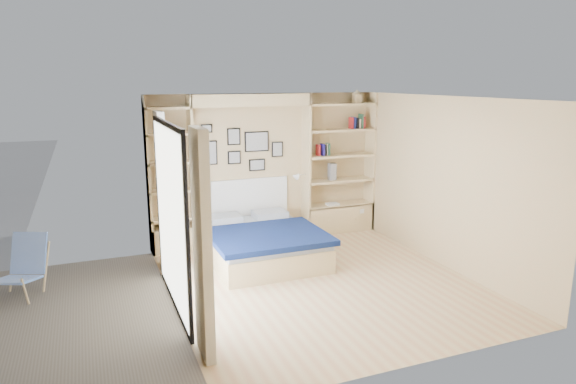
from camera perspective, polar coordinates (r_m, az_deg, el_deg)
name	(u,v)px	position (r m, az deg, el deg)	size (l,w,h in m)	color
ground	(320,282)	(7.19, 3.53, -9.93)	(4.50, 4.50, 0.00)	#D0B482
room_shell	(257,187)	(8.09, -3.45, 0.61)	(4.50, 4.50, 4.50)	tan
bed	(261,242)	(7.97, -3.05, -5.56)	(1.68, 2.09, 1.07)	#D5BA86
photo_gallery	(240,148)	(8.64, -5.39, 4.89)	(1.48, 0.02, 0.82)	black
reading_lamps	(253,179)	(8.56, -3.92, 1.42)	(1.92, 0.12, 0.15)	silver
shelf_decor	(327,140)	(9.04, 4.38, 5.82)	(3.54, 0.23, 2.03)	#A51E1E
deck	(30,328)	(6.63, -26.78, -13.31)	(3.20, 4.00, 0.05)	#706252
deck_chair	(22,267)	(7.46, -27.43, -7.43)	(0.73, 0.90, 0.79)	tan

